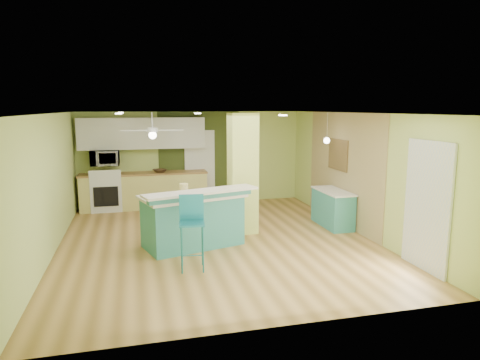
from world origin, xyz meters
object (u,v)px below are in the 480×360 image
(bar_stool, at_px, (192,220))
(side_counter, at_px, (333,208))
(canister, at_px, (184,188))
(peninsula, at_px, (193,219))
(fruit_bowl, at_px, (160,171))

(bar_stool, bearing_deg, side_counter, 34.63)
(canister, bearing_deg, side_counter, 7.14)
(peninsula, bearing_deg, side_counter, -5.18)
(peninsula, xyz_separation_m, canister, (-0.14, 0.22, 0.55))
(peninsula, relative_size, canister, 12.15)
(peninsula, distance_m, side_counter, 3.26)
(fruit_bowl, bearing_deg, bar_stool, -87.04)
(canister, bearing_deg, bar_stool, -91.51)
(fruit_bowl, bearing_deg, canister, -85.10)
(canister, bearing_deg, fruit_bowl, 94.90)
(peninsula, bearing_deg, fruit_bowl, 80.38)
(bar_stool, bearing_deg, fruit_bowl, 99.91)
(peninsula, bearing_deg, canister, 104.88)
(fruit_bowl, relative_size, canister, 1.88)
(side_counter, height_order, canister, canister)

